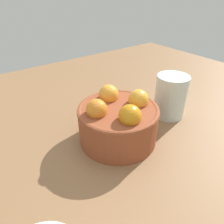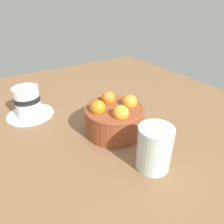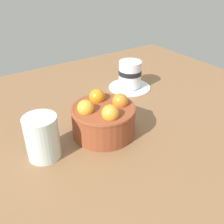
# 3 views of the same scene
# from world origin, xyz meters

# --- Properties ---
(ground_plane) EXTENTS (1.21, 1.00, 0.04)m
(ground_plane) POSITION_xyz_m (0.00, 0.00, -0.02)
(ground_plane) COLOR brown
(terracotta_bowl) EXTENTS (0.15, 0.15, 0.10)m
(terracotta_bowl) POSITION_xyz_m (0.00, 0.00, 0.04)
(terracotta_bowl) COLOR brown
(terracotta_bowl) RESTS_ON ground_plane
(water_glass) EXTENTS (0.07, 0.07, 0.10)m
(water_glass) POSITION_xyz_m (0.15, -0.00, 0.05)
(water_glass) COLOR silver
(water_glass) RESTS_ON ground_plane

